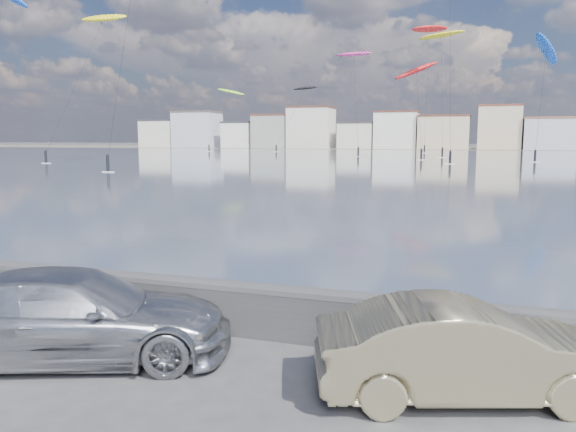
{
  "coord_description": "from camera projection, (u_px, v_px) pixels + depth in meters",
  "views": [
    {
      "loc": [
        4.7,
        -7.02,
        3.83
      ],
      "look_at": [
        1.0,
        4.0,
        2.2
      ],
      "focal_mm": 35.0,
      "sensor_mm": 36.0,
      "label": 1
    }
  ],
  "objects": [
    {
      "name": "kitesurfer_10",
      "position": [
        305.0,
        89.0,
        160.75
      ],
      "size": [
        8.86,
        18.25,
        18.57
      ],
      "color": "black",
      "rests_on": "ground"
    },
    {
      "name": "kitesurfer_2",
      "position": [
        547.0,
        50.0,
        98.49
      ],
      "size": [
        6.31,
        20.8,
        22.22
      ],
      "color": "blue",
      "rests_on": "ground"
    },
    {
      "name": "far_buildings",
      "position": [
        467.0,
        131.0,
        181.96
      ],
      "size": [
        240.79,
        13.26,
        14.6
      ],
      "color": "beige",
      "rests_on": "ground"
    },
    {
      "name": "kitesurfer_6",
      "position": [
        103.0,
        20.0,
        88.99
      ],
      "size": [
        9.43,
        12.6,
        23.72
      ],
      "color": "yellow",
      "rests_on": "ground"
    },
    {
      "name": "bay_water",
      "position": [
        448.0,
        160.0,
        94.5
      ],
      "size": [
        500.0,
        177.0,
        0.0
      ],
      "primitive_type": "cube",
      "color": "#3D4B60",
      "rests_on": "ground"
    },
    {
      "name": "kitesurfer_5",
      "position": [
        231.0,
        93.0,
        161.92
      ],
      "size": [
        8.29,
        15.58,
        18.32
      ],
      "color": "#8CD826",
      "rests_on": "ground"
    },
    {
      "name": "car_silver",
      "position": [
        76.0,
        316.0,
        9.7
      ],
      "size": [
        5.76,
        4.0,
        1.55
      ],
      "primitive_type": "imported",
      "rotation": [
        0.0,
        0.0,
        1.95
      ],
      "color": "#A5A6AC",
      "rests_on": "ground"
    },
    {
      "name": "seawall",
      "position": [
        219.0,
        304.0,
        11.06
      ],
      "size": [
        400.0,
        0.36,
        1.08
      ],
      "color": "#28282B",
      "rests_on": "ground"
    },
    {
      "name": "kitesurfer_16",
      "position": [
        354.0,
        55.0,
        121.5
      ],
      "size": [
        9.41,
        13.8,
        22.51
      ],
      "color": "#E5338C",
      "rests_on": "ground"
    },
    {
      "name": "ground",
      "position": [
        143.0,
        389.0,
        8.61
      ],
      "size": [
        700.0,
        700.0,
        0.0
      ],
      "primitive_type": "plane",
      "color": "#333335",
      "rests_on": "ground"
    },
    {
      "name": "kitesurfer_13",
      "position": [
        441.0,
        37.0,
        109.89
      ],
      "size": [
        9.65,
        8.77,
        24.55
      ],
      "color": "yellow",
      "rests_on": "ground"
    },
    {
      "name": "far_shore_strip",
      "position": [
        463.0,
        148.0,
        196.35
      ],
      "size": [
        500.0,
        60.0,
        0.0
      ],
      "primitive_type": "cube",
      "color": "#4C473D",
      "rests_on": "ground"
    },
    {
      "name": "kitesurfer_12",
      "position": [
        416.0,
        72.0,
        99.59
      ],
      "size": [
        8.67,
        9.79,
        17.81
      ],
      "color": "red",
      "rests_on": "ground"
    },
    {
      "name": "kitesurfer_11",
      "position": [
        430.0,
        30.0,
        148.1
      ],
      "size": [
        10.51,
        19.62,
        33.74
      ],
      "color": "red",
      "rests_on": "ground"
    },
    {
      "name": "car_champagne",
      "position": [
        465.0,
        351.0,
        8.25
      ],
      "size": [
        4.64,
        2.87,
        1.44
      ],
      "primitive_type": "imported",
      "rotation": [
        0.0,
        0.0,
        1.9
      ],
      "color": "tan",
      "rests_on": "ground"
    }
  ]
}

